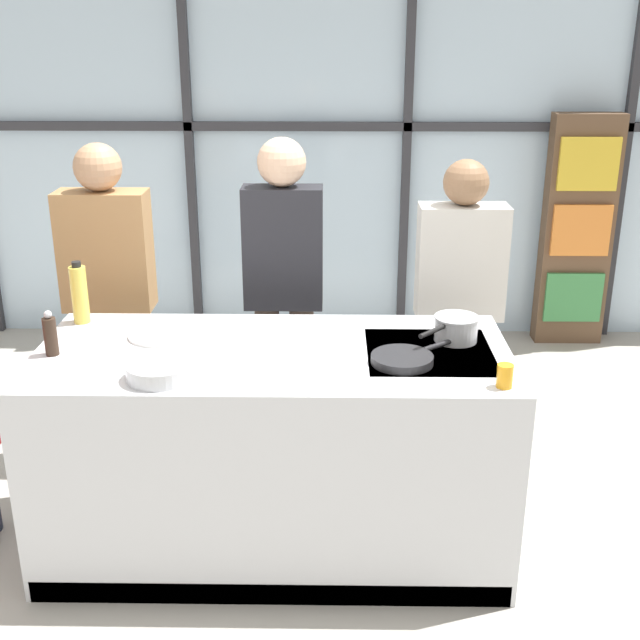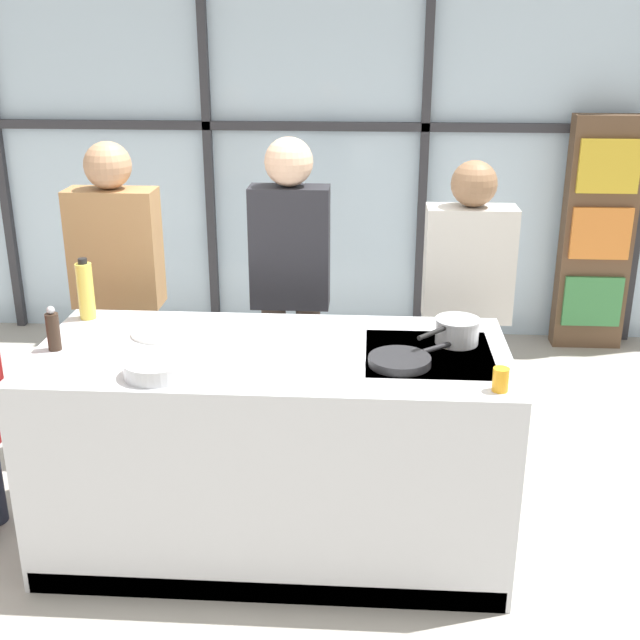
% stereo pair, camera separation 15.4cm
% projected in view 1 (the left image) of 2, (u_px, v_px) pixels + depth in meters
% --- Properties ---
extents(ground_plane, '(18.00, 18.00, 0.00)m').
position_uv_depth(ground_plane, '(277.00, 539.00, 3.66)').
color(ground_plane, '#ADA89E').
extents(back_window_wall, '(6.40, 0.10, 2.80)m').
position_uv_depth(back_window_wall, '(298.00, 145.00, 5.69)').
color(back_window_wall, silver).
rests_on(back_window_wall, ground_plane).
extents(bookshelf, '(0.48, 0.19, 1.65)m').
position_uv_depth(bookshelf, '(577.00, 232.00, 5.69)').
color(bookshelf, brown).
rests_on(bookshelf, ground_plane).
extents(demo_island, '(1.99, 0.89, 0.93)m').
position_uv_depth(demo_island, '(275.00, 449.00, 3.50)').
color(demo_island, silver).
rests_on(demo_island, ground_plane).
extents(spectator_far_left, '(0.45, 0.23, 1.68)m').
position_uv_depth(spectator_far_left, '(109.00, 287.00, 4.09)').
color(spectator_far_left, black).
rests_on(spectator_far_left, ground_plane).
extents(spectator_center_left, '(0.40, 0.24, 1.71)m').
position_uv_depth(spectator_center_left, '(284.00, 280.00, 4.07)').
color(spectator_center_left, '#47382D').
rests_on(spectator_center_left, ground_plane).
extents(spectator_center_right, '(0.44, 0.22, 1.60)m').
position_uv_depth(spectator_center_right, '(459.00, 297.00, 4.08)').
color(spectator_center_right, '#47382D').
rests_on(spectator_center_right, ground_plane).
extents(frying_pan, '(0.39, 0.34, 0.04)m').
position_uv_depth(frying_pan, '(404.00, 358.00, 3.21)').
color(frying_pan, '#232326').
rests_on(frying_pan, demo_island).
extents(saucepan, '(0.27, 0.29, 0.11)m').
position_uv_depth(saucepan, '(456.00, 328.00, 3.42)').
color(saucepan, silver).
rests_on(saucepan, demo_island).
extents(white_plate, '(0.28, 0.28, 0.01)m').
position_uv_depth(white_plate, '(160.00, 335.00, 3.49)').
color(white_plate, white).
rests_on(white_plate, demo_island).
extents(mixing_bowl, '(0.25, 0.25, 0.06)m').
position_uv_depth(mixing_bowl, '(159.00, 370.00, 3.06)').
color(mixing_bowl, silver).
rests_on(mixing_bowl, demo_island).
extents(oil_bottle, '(0.07, 0.07, 0.29)m').
position_uv_depth(oil_bottle, '(80.00, 294.00, 3.61)').
color(oil_bottle, '#E0CC4C').
rests_on(oil_bottle, demo_island).
extents(pepper_grinder, '(0.05, 0.05, 0.19)m').
position_uv_depth(pepper_grinder, '(50.00, 335.00, 3.27)').
color(pepper_grinder, '#332319').
rests_on(pepper_grinder, demo_island).
extents(juice_glass_near, '(0.06, 0.06, 0.09)m').
position_uv_depth(juice_glass_near, '(505.00, 376.00, 2.99)').
color(juice_glass_near, orange).
rests_on(juice_glass_near, demo_island).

